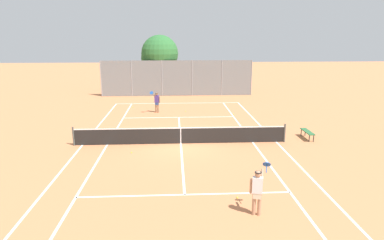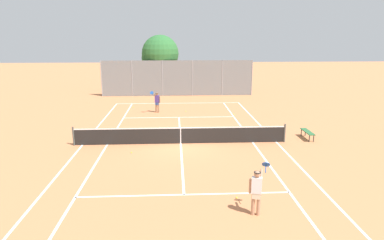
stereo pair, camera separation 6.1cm
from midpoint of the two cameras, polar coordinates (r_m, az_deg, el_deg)
name	(u,v)px [view 2 (the right image)]	position (r m, az deg, el deg)	size (l,w,h in m)	color
ground_plane	(181,144)	(19.43, -1.80, -3.96)	(120.00, 120.00, 0.00)	#CC7A4C
court_line_markings	(181,144)	(19.43, -1.80, -3.95)	(11.10, 23.90, 0.01)	white
tennis_net	(181,135)	(19.28, -1.82, -2.52)	(12.00, 0.10, 1.07)	#474C47
player_near_side	(257,190)	(11.93, 10.87, -11.33)	(0.81, 0.70, 1.77)	tan
player_far_left	(157,101)	(27.15, -5.79, 3.17)	(0.78, 0.71, 1.77)	#936B4C
loose_tennis_ball_0	(237,198)	(13.30, 7.58, -12.70)	(0.07, 0.07, 0.07)	#D1DB33
loose_tennis_ball_2	(131,152)	(18.17, -9.96, -5.35)	(0.07, 0.07, 0.07)	#D1DB33
loose_tennis_ball_3	(234,114)	(26.67, 7.04, 0.98)	(0.07, 0.07, 0.07)	#D1DB33
loose_tennis_ball_4	(186,111)	(27.52, -0.98, 1.49)	(0.07, 0.07, 0.07)	#D1DB33
loose_tennis_ball_5	(133,107)	(29.50, -9.69, 2.13)	(0.07, 0.07, 0.07)	#D1DB33
courtside_bench	(308,132)	(21.34, 18.78, -1.92)	(0.36, 1.50, 0.47)	#2D6638
back_fence	(177,78)	(34.63, -2.39, 6.99)	(15.19, 0.08, 3.57)	gray
tree_behind_left	(159,55)	(36.34, -5.51, 10.74)	(3.88, 3.82, 6.03)	brown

